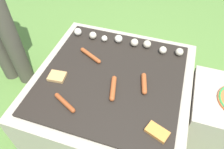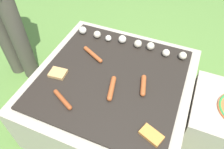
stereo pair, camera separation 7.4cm
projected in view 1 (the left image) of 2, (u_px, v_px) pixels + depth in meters
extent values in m
plane|color=#567F38|center=(112.00, 114.00, 1.71)|extent=(14.00, 14.00, 0.00)
cube|color=#A89E8C|center=(112.00, 98.00, 1.56)|extent=(0.99, 0.99, 0.43)
cube|color=black|center=(112.00, 78.00, 1.39)|extent=(0.87, 0.87, 0.02)
cube|color=#A89E8C|center=(224.00, 121.00, 1.42)|extent=(0.50, 0.44, 0.45)
cylinder|color=#4C473D|center=(11.00, 40.00, 1.65)|extent=(0.13, 0.13, 0.87)
cylinder|color=#93421E|center=(65.00, 103.00, 1.23)|extent=(0.15, 0.09, 0.03)
sphere|color=#93421E|center=(57.00, 95.00, 1.27)|extent=(0.03, 0.03, 0.03)
sphere|color=#93421E|center=(73.00, 110.00, 1.20)|extent=(0.03, 0.03, 0.03)
cylinder|color=#A34C23|center=(113.00, 88.00, 1.30)|extent=(0.07, 0.16, 0.03)
sphere|color=#A34C23|center=(112.00, 99.00, 1.25)|extent=(0.03, 0.03, 0.03)
sphere|color=#A34C23|center=(114.00, 78.00, 1.35)|extent=(0.03, 0.03, 0.03)
cylinder|color=#A34C23|center=(144.00, 83.00, 1.33)|extent=(0.06, 0.13, 0.03)
sphere|color=#A34C23|center=(144.00, 92.00, 1.28)|extent=(0.03, 0.03, 0.03)
sphere|color=#A34C23|center=(144.00, 75.00, 1.37)|extent=(0.03, 0.03, 0.03)
cylinder|color=#A34C23|center=(90.00, 55.00, 1.50)|extent=(0.16, 0.10, 0.03)
sphere|color=#A34C23|center=(83.00, 50.00, 1.54)|extent=(0.03, 0.03, 0.03)
sphere|color=#A34C23|center=(99.00, 62.00, 1.46)|extent=(0.03, 0.03, 0.03)
cube|color=tan|center=(57.00, 76.00, 1.37)|extent=(0.11, 0.09, 0.02)
cube|color=#D18438|center=(157.00, 132.00, 1.12)|extent=(0.13, 0.11, 0.02)
sphere|color=silver|center=(78.00, 32.00, 1.65)|extent=(0.06, 0.06, 0.06)
sphere|color=beige|center=(93.00, 35.00, 1.62)|extent=(0.05, 0.05, 0.05)
sphere|color=silver|center=(104.00, 38.00, 1.61)|extent=(0.04, 0.04, 0.04)
sphere|color=silver|center=(119.00, 39.00, 1.60)|extent=(0.06, 0.06, 0.06)
sphere|color=beige|center=(134.00, 42.00, 1.57)|extent=(0.06, 0.06, 0.06)
sphere|color=beige|center=(147.00, 44.00, 1.56)|extent=(0.06, 0.06, 0.06)
sphere|color=beige|center=(163.00, 50.00, 1.52)|extent=(0.05, 0.05, 0.05)
sphere|color=beige|center=(179.00, 52.00, 1.50)|extent=(0.05, 0.05, 0.05)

